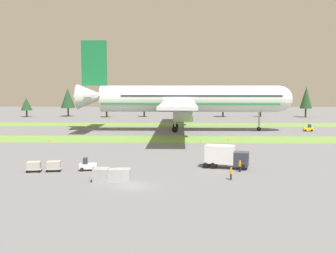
{
  "coord_description": "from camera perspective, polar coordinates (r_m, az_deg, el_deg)",
  "views": [
    {
      "loc": [
        5.78,
        -50.97,
        12.82
      ],
      "look_at": [
        3.69,
        37.06,
        4.0
      ],
      "focal_mm": 43.21,
      "sensor_mm": 36.0,
      "label": 1
    }
  ],
  "objects": [
    {
      "name": "taxiway_marker_3",
      "position": [
        93.64,
        4.68,
        -1.97
      ],
      "size": [
        0.44,
        0.44,
        0.65
      ],
      "primitive_type": "cone",
      "color": "orange",
      "rests_on": "ground"
    },
    {
      "name": "catering_truck",
      "position": [
        63.95,
        8.13,
        -4.12
      ],
      "size": [
        7.31,
        4.03,
        3.58
      ],
      "rotation": [
        0.0,
        0.0,
        -1.83
      ],
      "color": "#2D333D",
      "rests_on": "ground"
    },
    {
      "name": "pushback_tractor",
      "position": [
        121.88,
        19.18,
        -0.25
      ],
      "size": [
        2.61,
        1.33,
        1.97
      ],
      "rotation": [
        0.0,
        0.0,
        1.56
      ],
      "color": "yellow",
      "rests_on": "ground"
    },
    {
      "name": "ground_crew_loader",
      "position": [
        61.75,
        10.1,
        -5.46
      ],
      "size": [
        0.36,
        0.48,
        1.74
      ],
      "rotation": [
        0.0,
        0.0,
        5.29
      ],
      "color": "black",
      "rests_on": "ground"
    },
    {
      "name": "uld_container_1",
      "position": [
        55.69,
        -7.51,
        -6.78
      ],
      "size": [
        2.0,
        1.6,
        1.62
      ],
      "primitive_type": "cube",
      "rotation": [
        0.0,
        0.0,
        -0.0
      ],
      "color": "#A3A3A8",
      "rests_on": "ground"
    },
    {
      "name": "taxiway_marker_1",
      "position": [
        95.95,
        8.5,
        -1.84
      ],
      "size": [
        0.44,
        0.44,
        0.6
      ],
      "primitive_type": "cone",
      "color": "orange",
      "rests_on": "ground"
    },
    {
      "name": "cargo_dolly_second",
      "position": [
        64.04,
        -18.39,
        -5.29
      ],
      "size": [
        2.4,
        1.81,
        1.55
      ],
      "rotation": [
        0.0,
        0.0,
        -1.42
      ],
      "color": "#A3A3A8",
      "rests_on": "ground"
    },
    {
      "name": "distant_tree_line",
      "position": [
        169.4,
        -1.19,
        3.7
      ],
      "size": [
        157.33,
        9.44,
        12.66
      ],
      "color": "#4C3823",
      "rests_on": "ground"
    },
    {
      "name": "uld_container_0",
      "position": [
        56.12,
        -9.37,
        -6.65
      ],
      "size": [
        2.03,
        1.63,
        1.74
      ],
      "primitive_type": "cube",
      "rotation": [
        0.0,
        0.0,
        -0.02
      ],
      "color": "#A3A3A8",
      "rests_on": "ground"
    },
    {
      "name": "ground_plane",
      "position": [
        52.88,
        -5.01,
        -8.33
      ],
      "size": [
        400.0,
        400.0,
        0.0
      ],
      "primitive_type": "plane",
      "color": "slate"
    },
    {
      "name": "uld_container_2",
      "position": [
        55.39,
        -9.44,
        -6.79
      ],
      "size": [
        2.1,
        1.72,
        1.79
      ],
      "primitive_type": "cube",
      "rotation": [
        0.0,
        0.0,
        -0.06
      ],
      "color": "#A3A3A8",
      "rests_on": "ground"
    },
    {
      "name": "cargo_dolly_lead",
      "position": [
        63.54,
        -15.81,
        -5.3
      ],
      "size": [
        2.4,
        1.81,
        1.55
      ],
      "rotation": [
        0.0,
        0.0,
        -1.42
      ],
      "color": "#A3A3A8",
      "rests_on": "ground"
    },
    {
      "name": "taxiway_marker_2",
      "position": [
        96.95,
        -16.39,
        -1.91
      ],
      "size": [
        0.44,
        0.44,
        0.68
      ],
      "primitive_type": "cone",
      "color": "orange",
      "rests_on": "ground"
    },
    {
      "name": "grass_strip_near",
      "position": [
        98.0,
        -2.04,
        -1.8
      ],
      "size": [
        320.0,
        12.77,
        0.01
      ],
      "primitive_type": "cube",
      "color": "olive",
      "rests_on": "ground"
    },
    {
      "name": "grass_strip_far",
      "position": [
        135.25,
        -1.1,
        0.28
      ],
      "size": [
        320.0,
        12.77,
        0.01
      ],
      "primitive_type": "cube",
      "color": "olive",
      "rests_on": "ground"
    },
    {
      "name": "ground_crew_marshaller",
      "position": [
        56.39,
        8.88,
        -6.51
      ],
      "size": [
        0.36,
        0.52,
        1.74
      ],
      "rotation": [
        0.0,
        0.0,
        4.28
      ],
      "color": "black",
      "rests_on": "ground"
    },
    {
      "name": "airliner",
      "position": [
        115.84,
        2.36,
        3.95
      ],
      "size": [
        61.46,
        75.89,
        25.75
      ],
      "rotation": [
        0.0,
        0.0,
        -1.58
      ],
      "color": "silver",
      "rests_on": "ground"
    },
    {
      "name": "uld_container_3",
      "position": [
        55.86,
        -6.37,
        -6.74
      ],
      "size": [
        2.08,
        1.7,
        1.61
      ],
      "primitive_type": "cube",
      "rotation": [
        0.0,
        0.0,
        -0.05
      ],
      "color": "#A3A3A8",
      "rests_on": "ground"
    },
    {
      "name": "baggage_tug",
      "position": [
        62.99,
        -11.27,
        -5.38
      ],
      "size": [
        2.76,
        1.67,
        1.97
      ],
      "rotation": [
        0.0,
        0.0,
        -1.42
      ],
      "color": "silver",
      "rests_on": "ground"
    },
    {
      "name": "taxiway_marker_0",
      "position": [
        91.5,
        1.21,
        -2.17
      ],
      "size": [
        0.44,
        0.44,
        0.52
      ],
      "primitive_type": "cone",
      "color": "orange",
      "rests_on": "ground"
    }
  ]
}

